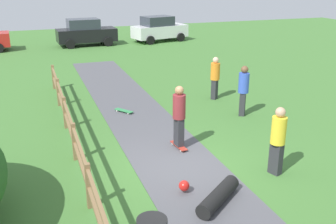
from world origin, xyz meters
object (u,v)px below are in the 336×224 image
object	(u,v)px
parked_car_black	(86,32)
bystander_orange	(215,76)
skater_riding	(179,114)
bystander_blue	(243,88)
skater_fallen	(215,195)
skateboard_loose	(124,111)
parked_car_white	(159,29)
bystander_yellow	(278,138)

from	to	relation	value
parked_car_black	bystander_orange	bearing A→B (deg)	-78.11
bystander_orange	skater_riding	bearing A→B (deg)	-127.65
bystander_blue	skater_fallen	bearing A→B (deg)	-125.18
skateboard_loose	bystander_orange	world-z (taller)	bystander_orange
parked_car_white	skateboard_loose	bearing A→B (deg)	-113.03
skater_fallen	skateboard_loose	size ratio (longest dim) A/B	1.90
skateboard_loose	parked_car_white	xyz separation A→B (m)	(6.48, 15.25, 0.87)
bystander_yellow	parked_car_white	size ratio (longest dim) A/B	0.41
skater_fallen	bystander_yellow	size ratio (longest dim) A/B	0.79
skateboard_loose	bystander_orange	distance (m)	4.13
skateboard_loose	parked_car_black	world-z (taller)	parked_car_black
bystander_yellow	bystander_blue	xyz separation A→B (m)	(1.46, 4.30, 0.02)
skater_fallen	parked_car_black	distance (m)	22.06
skater_fallen	bystander_blue	bearing A→B (deg)	54.82
skater_fallen	parked_car_black	bearing A→B (deg)	89.04
bystander_orange	bystander_yellow	xyz separation A→B (m)	(-1.37, -6.47, 0.04)
bystander_orange	parked_car_black	size ratio (longest dim) A/B	0.42
parked_car_black	parked_car_white	size ratio (longest dim) A/B	0.96
bystander_blue	parked_car_white	world-z (taller)	parked_car_white
skater_fallen	parked_car_black	world-z (taller)	parked_car_black
skater_riding	parked_car_white	world-z (taller)	skater_riding
skater_riding	bystander_yellow	xyz separation A→B (m)	(1.82, -2.32, -0.08)
skater_riding	parked_car_black	world-z (taller)	skater_riding
skateboard_loose	parked_car_white	size ratio (longest dim) A/B	0.17
bystander_orange	bystander_yellow	world-z (taller)	bystander_yellow
skater_fallen	parked_car_white	world-z (taller)	parked_car_white
bystander_orange	bystander_yellow	distance (m)	6.61
bystander_yellow	parked_car_white	xyz separation A→B (m)	(3.85, 21.26, -0.07)
bystander_blue	parked_car_black	size ratio (longest dim) A/B	0.44
bystander_blue	bystander_orange	bearing A→B (deg)	92.20
bystander_yellow	parked_car_black	world-z (taller)	parked_car_black
skater_fallen	bystander_orange	world-z (taller)	bystander_orange
bystander_yellow	parked_car_black	distance (m)	21.34
bystander_orange	parked_car_white	bearing A→B (deg)	80.51
bystander_orange	bystander_blue	xyz separation A→B (m)	(0.08, -2.17, 0.06)
skateboard_loose	bystander_blue	bearing A→B (deg)	-22.75
skateboard_loose	parked_car_white	distance (m)	16.60
skater_riding	bystander_blue	xyz separation A→B (m)	(3.28, 1.97, -0.07)
skater_fallen	parked_car_black	size ratio (longest dim) A/B	0.34
skater_riding	skateboard_loose	size ratio (longest dim) A/B	2.52
bystander_orange	parked_car_white	distance (m)	15.00
skater_riding	parked_car_black	size ratio (longest dim) A/B	0.45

